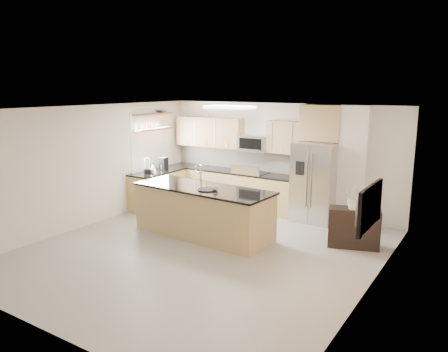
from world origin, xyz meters
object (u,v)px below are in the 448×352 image
Objects in this scene: island at (203,211)px; cup at (215,188)px; microwave at (254,143)px; range at (251,191)px; kettle at (153,168)px; flower_vase at (357,190)px; credenza at (354,228)px; television at (362,206)px; platter at (207,190)px; blender at (147,167)px; refrigerator at (315,182)px; coffee_maker at (163,164)px; bowl at (162,111)px.

cup is (0.38, -0.11, 0.55)m from island.
cup is (0.50, -2.43, -0.58)m from microwave.
kettle reaches higher than range.
credenza is at bearing 112.48° from flower_vase.
platter is at bearing 76.41° from television.
cup is at bearing -18.96° from blender.
television is (5.58, -1.70, 0.26)m from blender.
flower_vase is at bearing -43.64° from refrigerator.
microwave is 1.03× the size of flower_vase.
television is at bearing -42.75° from microwave.
microwave is at bearing 23.80° from coffee_maker.
kettle is at bearing -161.82° from refrigerator.
microwave is at bearing 34.28° from kettle.
blender is 0.52× the size of flower_vase.
blender is 5.84m from television.
microwave is at bearing 154.93° from flower_vase.
flower_vase reaches higher than range.
kettle is 0.34× the size of flower_vase.
range is 2.98× the size of platter.
refrigerator is 4.23m from bowl.
bowl is at bearing 131.72° from coffee_maker.
island is 0.67m from cup.
kettle is (-2.02, -1.38, -0.60)m from microwave.
island is 3.62m from television.
range is 2.43m from cup.
cup is 2.64m from flower_vase.
coffee_maker is at bearing -156.20° from microwave.
range reaches higher than platter.
kettle is 5.85m from television.
range is at bearing 178.40° from refrigerator.
coffee_maker is (-0.07, 0.46, 0.03)m from kettle.
blender is at bearing 163.74° from island.
bowl is at bearing 149.62° from island.
blender reaches higher than platter.
island is at bearing 163.88° from cup.
refrigerator is 3.88m from kettle.
coffee_maker is (-2.59, 1.51, 0.01)m from cup.
blender is (-2.57, 0.88, 0.03)m from cup.
credenza is 2.43× the size of blender.
television is at bearing -16.91° from blender.
refrigerator is 1.74m from flower_vase.
island is at bearing -86.92° from range.
coffee_maker is at bearing 150.92° from island.
platter is 0.97× the size of bowl.
platter is at bearing -33.73° from bowl.
refrigerator is at bearing 136.36° from flower_vase.
kettle is at bearing -81.28° from coffee_maker.
cup is 2.72m from blender.
television is (5.76, -2.49, -1.04)m from bowl.
microwave is 4.79m from television.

